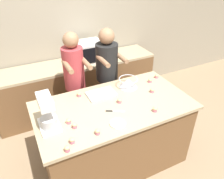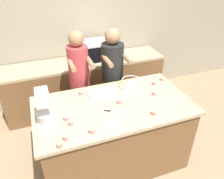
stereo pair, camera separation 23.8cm
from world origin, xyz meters
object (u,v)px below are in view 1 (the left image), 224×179
microwave_oven (87,52)px  cupcake_2 (120,101)px  small_plate (118,124)px  cupcake_3 (79,94)px  stand_mixer (47,114)px  cupcake_10 (72,140)px  person_right (107,79)px  cupcake_0 (157,76)px  cupcake_6 (155,109)px  cupcake_9 (150,80)px  baking_tray (101,94)px  cupcake_1 (75,125)px  person_left (75,85)px  knife (114,111)px  cupcake_4 (67,149)px  cupcake_5 (98,132)px  cupcake_8 (152,90)px  mixing_bowl (128,82)px  cupcake_7 (69,121)px

microwave_oven → cupcake_2: bearing=-95.0°
small_plate → cupcake_3: cupcake_3 is taller
stand_mixer → cupcake_10: bearing=-66.8°
person_right → stand_mixer: size_ratio=4.36×
small_plate → cupcake_2: 0.39m
microwave_oven → cupcake_0: microwave_oven is taller
cupcake_2 → cupcake_10: (-0.71, -0.37, 0.00)m
microwave_oven → cupcake_6: (0.15, -1.75, -0.09)m
stand_mixer → cupcake_9: bearing=11.6°
baking_tray → cupcake_2: bearing=-64.1°
cupcake_1 → cupcake_6: 0.91m
person_left → person_right: person_left is taller
baking_tray → knife: 0.38m
cupcake_2 → cupcake_9: size_ratio=1.00×
cupcake_4 → cupcake_6: 1.07m
cupcake_6 → person_right: bearing=95.1°
cupcake_9 → person_left: bearing=152.1°
cupcake_5 → person_right: bearing=60.5°
stand_mixer → cupcake_1: stand_mixer is taller
person_right → baking_tray: (-0.31, -0.48, 0.10)m
cupcake_2 → cupcake_0: bearing=22.1°
baking_tray → cupcake_2: size_ratio=6.23×
cupcake_8 → cupcake_9: same height
small_plate → mixing_bowl: bearing=52.1°
cupcake_5 → cupcake_9: 1.23m
knife → mixing_bowl: bearing=44.0°
person_left → cupcake_9: 1.05m
baking_tray → cupcake_5: size_ratio=6.23×
baking_tray → cupcake_10: size_ratio=6.23×
mixing_bowl → baking_tray: mixing_bowl is taller
stand_mixer → microwave_oven: (0.98, 1.48, -0.05)m
cupcake_7 → microwave_oven: bearing=62.7°
cupcake_3 → cupcake_2: bearing=-42.1°
cupcake_1 → cupcake_2: same height
cupcake_5 → cupcake_1: bearing=132.6°
person_left → cupcake_0: size_ratio=28.96×
cupcake_0 → cupcake_5: same height
person_left → cupcake_2: person_left is taller
cupcake_6 → cupcake_9: size_ratio=1.00×
microwave_oven → cupcake_3: 1.20m
cupcake_4 → cupcake_2: bearing=30.1°
person_right → cupcake_0: size_ratio=28.66×
cupcake_5 → mixing_bowl: bearing=42.1°
baking_tray → cupcake_2: cupcake_2 is taller
cupcake_5 → cupcake_8: 1.01m
person_left → cupcake_1: (-0.31, -0.92, 0.09)m
small_plate → cupcake_0: size_ratio=2.95×
cupcake_6 → cupcake_8: bearing=59.2°
cupcake_0 → cupcake_1: bearing=-160.4°
cupcake_1 → cupcake_7: 0.10m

